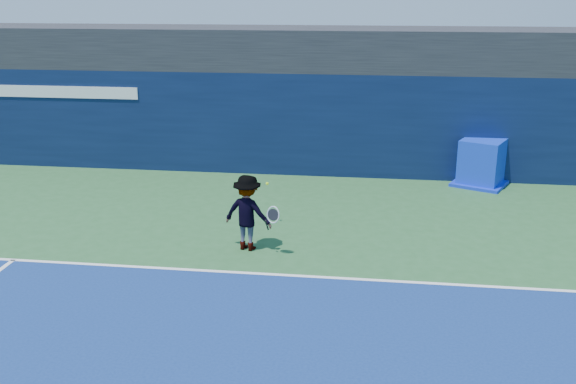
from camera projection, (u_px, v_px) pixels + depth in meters
name	position (u px, v px, depth m)	size (l,w,h in m)	color
ground	(218.00, 357.00, 9.65)	(80.00, 80.00, 0.00)	#285A2E
baseline	(254.00, 273.00, 12.48)	(24.00, 0.10, 0.01)	white
stadium_band	(303.00, 48.00, 19.44)	(36.00, 3.00, 1.20)	black
back_wall_assembly	(298.00, 123.00, 19.13)	(36.00, 1.03, 3.00)	#091636
equipment_cart	(481.00, 164.00, 18.05)	(1.80, 1.80, 1.30)	#0E2DC7
tennis_player	(248.00, 213.00, 13.46)	(1.32, 0.85, 1.63)	silver
tennis_ball	(267.00, 184.00, 14.87)	(0.07, 0.07, 0.07)	#AFD818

